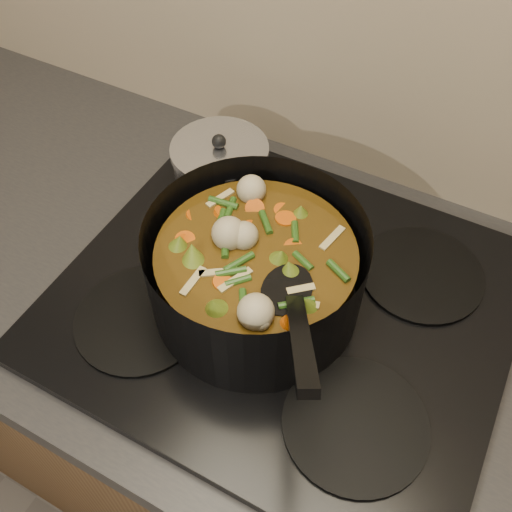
% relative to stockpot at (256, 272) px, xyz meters
% --- Properties ---
extents(counter, '(2.64, 0.64, 0.91)m').
position_rel_stockpot_xyz_m(counter, '(0.03, 0.03, -0.54)').
color(counter, brown).
rests_on(counter, ground).
extents(stovetop, '(0.62, 0.54, 0.03)m').
position_rel_stockpot_xyz_m(stovetop, '(0.03, 0.03, -0.08)').
color(stovetop, black).
rests_on(stovetop, counter).
extents(stockpot, '(0.36, 0.38, 0.21)m').
position_rel_stockpot_xyz_m(stockpot, '(0.00, 0.00, 0.00)').
color(stockpot, black).
rests_on(stockpot, stovetop).
extents(saucepan, '(0.15, 0.15, 0.12)m').
position_rel_stockpot_xyz_m(saucepan, '(-0.15, 0.16, -0.02)').
color(saucepan, silver).
rests_on(saucepan, stovetop).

